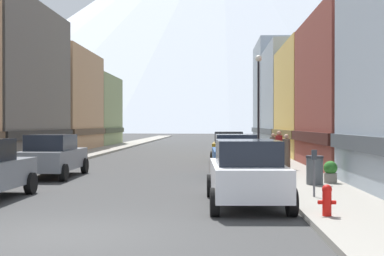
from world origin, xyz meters
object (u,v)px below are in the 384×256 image
Objects in this scene: fire_hydrant_near at (327,199)px; car_right_2 at (229,146)px; car_right_1 at (235,155)px; streetlamp_right at (258,92)px; parking_meter_near at (314,166)px; car_left_1 at (53,156)px; pedestrian_1 at (286,153)px; trash_bin_right at (315,170)px; pedestrian_0 at (273,148)px; pedestrian_2 at (279,149)px; potted_plant_1 at (330,172)px; car_right_0 at (247,172)px.

car_right_2 is at bearing 95.03° from fire_hydrant_near.
streetlamp_right reaches higher than car_right_1.
car_left_1 is at bearing 145.90° from parking_meter_near.
car_right_1 reaches higher than fire_hydrant_near.
pedestrian_1 reaches higher than parking_meter_near.
trash_bin_right is at bearing 78.77° from parking_meter_near.
car_right_1 is at bearing 5.15° from car_left_1.
car_right_2 is 2.71m from pedestrian_0.
streetlamp_right is at bearing 91.68° from parking_meter_near.
pedestrian_1 reaches higher than trash_bin_right.
pedestrian_1 is 5.54m from streetlamp_right.
streetlamp_right is (-0.40, 13.67, 2.97)m from parking_meter_near.
pedestrian_2 reaches higher than pedestrian_1.
car_right_2 reaches higher than potted_plant_1.
pedestrian_1 is (2.45, -6.58, -0.02)m from car_right_2.
pedestrian_1 is 0.27× the size of streetlamp_right.
car_right_2 is at bearing 101.33° from trash_bin_right.
pedestrian_1 is at bearing -90.00° from pedestrian_2.
parking_meter_near is (1.95, -7.15, 0.11)m from car_right_1.
car_right_0 is at bearing -90.00° from car_right_1.
fire_hydrant_near is at bearing -98.47° from trash_bin_right.
pedestrian_0 is at bearing 87.40° from fire_hydrant_near.
car_right_1 reaches higher than pedestrian_1.
trash_bin_right is at bearing -89.07° from pedestrian_1.
car_right_0 is 10.21m from pedestrian_1.
car_right_0 reaches higher than trash_bin_right.
car_left_1 is 10.47m from car_right_0.
car_left_1 is 0.99× the size of car_right_1.
car_left_1 is 6.28× the size of fire_hydrant_near.
car_right_2 is 2.59× the size of pedestrian_2.
car_right_1 is 3.34× the size of parking_meter_near.
pedestrian_0 is at bearing 80.94° from car_right_0.
parking_meter_near is 0.23× the size of streetlamp_right.
potted_plant_1 is (3.20, -12.21, -0.36)m from car_right_2.
car_right_0 is at bearing -124.17° from trash_bin_right.
parking_meter_near reaches higher than fire_hydrant_near.
parking_meter_near is at bearing -88.32° from streetlamp_right.
fire_hydrant_near is (9.25, -9.49, -0.37)m from car_left_1.
car_right_2 is (-0.00, 8.61, 0.00)m from car_right_1.
car_right_1 is 8.61m from car_right_2.
pedestrian_0 is (2.45, 7.46, -0.04)m from car_right_1.
streetlamp_right is at bearing 99.25° from potted_plant_1.
car_left_1 is at bearing 136.57° from car_right_0.
fire_hydrant_near is 12.24m from pedestrian_1.
car_right_0 is at bearing -99.06° from pedestrian_0.
pedestrian_0 is at bearing 93.88° from potted_plant_1.
car_right_2 is (7.60, 9.29, 0.00)m from car_left_1.
potted_plant_1 is at bearing -75.30° from car_right_2.
car_right_1 is at bearing 105.24° from parking_meter_near.
streetlamp_right is (1.55, 14.41, 3.09)m from car_right_0.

